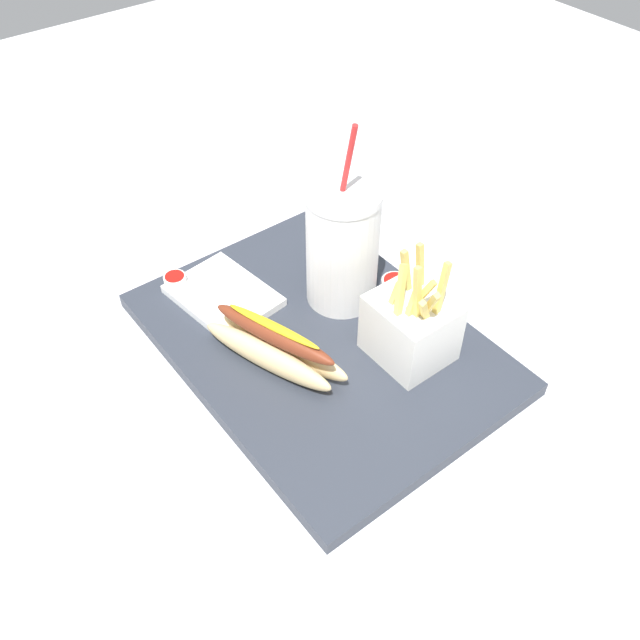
{
  "coord_description": "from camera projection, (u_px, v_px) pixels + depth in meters",
  "views": [
    {
      "loc": [
        0.47,
        -0.37,
        0.64
      ],
      "look_at": [
        0.0,
        0.0,
        0.05
      ],
      "focal_mm": 38.53,
      "sensor_mm": 36.0,
      "label": 1
    }
  ],
  "objects": [
    {
      "name": "ketchup_cup_1",
      "position": [
        175.0,
        281.0,
        0.92
      ],
      "size": [
        0.03,
        0.03,
        0.02
      ],
      "color": "white",
      "rests_on": "food_tray"
    },
    {
      "name": "napkin_stack",
      "position": [
        223.0,
        295.0,
        0.91
      ],
      "size": [
        0.15,
        0.12,
        0.01
      ],
      "primitive_type": "cube",
      "rotation": [
        0.0,
        0.0,
        0.12
      ],
      "color": "white",
      "rests_on": "food_tray"
    },
    {
      "name": "ground_plane",
      "position": [
        320.0,
        353.0,
        0.89
      ],
      "size": [
        2.4,
        2.4,
        0.02
      ],
      "primitive_type": "cube",
      "color": "silver"
    },
    {
      "name": "hot_dog_1",
      "position": [
        274.0,
        347.0,
        0.82
      ],
      "size": [
        0.19,
        0.11,
        0.07
      ],
      "color": "#E5C689",
      "rests_on": "food_tray"
    },
    {
      "name": "soda_cup",
      "position": [
        342.0,
        246.0,
        0.86
      ],
      "size": [
        0.09,
        0.09,
        0.26
      ],
      "color": "white",
      "rests_on": "food_tray"
    },
    {
      "name": "ketchup_cup_2",
      "position": [
        395.0,
        285.0,
        0.92
      ],
      "size": [
        0.04,
        0.04,
        0.02
      ],
      "color": "white",
      "rests_on": "food_tray"
    },
    {
      "name": "fries_basket",
      "position": [
        411.0,
        327.0,
        0.82
      ],
      "size": [
        0.09,
        0.08,
        0.15
      ],
      "color": "white",
      "rests_on": "food_tray"
    },
    {
      "name": "food_tray",
      "position": [
        320.0,
        342.0,
        0.87
      ],
      "size": [
        0.45,
        0.33,
        0.02
      ],
      "primitive_type": "cube",
      "color": "#2D333D",
      "rests_on": "ground_plane"
    }
  ]
}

